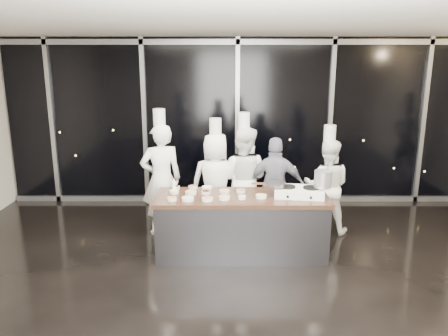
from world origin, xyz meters
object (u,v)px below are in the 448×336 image
object	(u,v)px
chef_far_left	(161,179)
guest	(275,186)
chef_left	(216,182)
demo_counter	(241,225)
chef_right	(327,186)
frying_pan	(275,184)
chef_center	(243,178)
stock_pot	(323,179)
stove	(299,192)

from	to	relation	value
chef_far_left	guest	xyz separation A→B (m)	(1.84, -0.01, -0.13)
chef_left	demo_counter	bearing A→B (deg)	117.83
chef_right	chef_far_left	bearing A→B (deg)	15.58
chef_left	frying_pan	bearing A→B (deg)	139.31
chef_left	guest	distance (m)	0.97
chef_left	chef_center	distance (m)	0.47
chef_far_left	chef_right	world-z (taller)	chef_far_left
chef_far_left	guest	world-z (taller)	chef_far_left
stock_pot	chef_right	bearing A→B (deg)	72.99
chef_left	chef_center	world-z (taller)	chef_center
stock_pot	guest	xyz separation A→B (m)	(-0.56, 0.86, -0.36)
chef_far_left	chef_center	size ratio (longest dim) A/B	1.04
stock_pot	chef_left	xyz separation A→B (m)	(-1.52, 0.95, -0.32)
stove	chef_far_left	bearing A→B (deg)	166.58
frying_pan	demo_counter	bearing A→B (deg)	-167.86
chef_center	frying_pan	bearing A→B (deg)	131.40
stove	guest	distance (m)	0.87
chef_right	chef_center	bearing A→B (deg)	9.31
stock_pot	chef_far_left	bearing A→B (deg)	160.03
stove	stock_pot	bearing A→B (deg)	2.03
chef_far_left	chef_right	distance (m)	2.69
guest	chef_right	xyz separation A→B (m)	(0.85, 0.09, -0.01)
chef_far_left	demo_counter	bearing A→B (deg)	128.39
demo_counter	chef_far_left	world-z (taller)	chef_far_left
chef_center	guest	xyz separation A→B (m)	(0.51, -0.20, -0.08)
stock_pot	chef_far_left	distance (m)	2.56
demo_counter	frying_pan	world-z (taller)	frying_pan
chef_center	chef_right	xyz separation A→B (m)	(1.36, -0.11, -0.09)
stove	chef_center	distance (m)	1.27
chef_center	chef_far_left	bearing A→B (deg)	26.69
chef_center	guest	bearing A→B (deg)	177.07
chef_left	chef_right	distance (m)	1.81
guest	chef_right	size ratio (longest dim) A/B	0.90
chef_far_left	frying_pan	bearing A→B (deg)	137.01
chef_center	demo_counter	bearing A→B (deg)	104.98
demo_counter	chef_center	bearing A→B (deg)	86.37
demo_counter	frying_pan	distance (m)	0.78
frying_pan	stock_pot	distance (m)	0.67
chef_center	chef_right	bearing A→B (deg)	-165.97
demo_counter	stove	distance (m)	0.96
guest	stock_pot	bearing A→B (deg)	127.54
stock_pot	chef_center	distance (m)	1.53
stove	frying_pan	xyz separation A→B (m)	(-0.34, 0.04, 0.10)
stock_pot	chef_far_left	world-z (taller)	chef_far_left
chef_left	guest	size ratio (longest dim) A/B	1.18
stock_pot	chef_right	distance (m)	1.06
chef_center	chef_right	size ratio (longest dim) A/B	1.11
demo_counter	chef_right	size ratio (longest dim) A/B	1.38
stove	guest	bearing A→B (deg)	114.73
chef_far_left	chef_left	size ratio (longest dim) A/B	1.08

